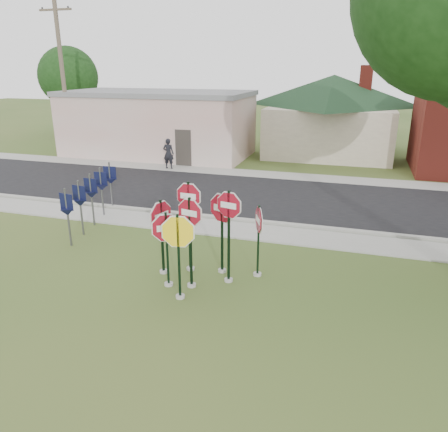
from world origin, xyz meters
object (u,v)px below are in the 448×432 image
(stop_sign_left, at_px, (167,240))
(pedestrian, at_px, (168,153))
(utility_pole_near, at_px, (63,79))
(stop_sign_yellow, at_px, (178,245))
(stop_sign_center, at_px, (190,231))

(stop_sign_left, relative_size, pedestrian, 1.28)
(stop_sign_left, distance_m, utility_pole_near, 19.88)
(stop_sign_yellow, bearing_deg, stop_sign_left, 136.43)
(stop_sign_left, distance_m, pedestrian, 14.41)
(utility_pole_near, bearing_deg, pedestrian, -8.82)
(stop_sign_left, height_order, pedestrian, stop_sign_left)
(utility_pole_near, height_order, pedestrian, utility_pole_near)
(utility_pole_near, distance_m, pedestrian, 8.56)
(pedestrian, bearing_deg, stop_sign_center, 113.28)
(stop_sign_center, bearing_deg, pedestrian, 116.39)
(stop_sign_yellow, xyz_separation_m, pedestrian, (-6.41, 13.71, -0.56))
(utility_pole_near, bearing_deg, stop_sign_left, -47.13)
(stop_sign_center, xyz_separation_m, stop_sign_yellow, (-0.06, -0.67, -0.15))
(stop_sign_center, relative_size, pedestrian, 1.52)
(stop_sign_center, xyz_separation_m, stop_sign_left, (-0.63, -0.13, -0.29))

